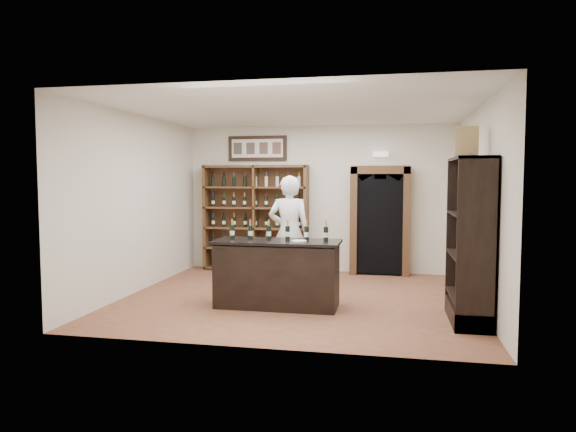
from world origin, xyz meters
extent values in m
plane|color=brown|center=(0.00, 0.00, 0.00)|extent=(5.50, 5.50, 0.00)
plane|color=white|center=(0.00, 0.00, 3.00)|extent=(5.50, 5.50, 0.00)
cube|color=silver|center=(0.00, 2.50, 1.50)|extent=(5.50, 0.04, 3.00)
cube|color=silver|center=(-2.75, 0.00, 1.50)|extent=(0.04, 5.00, 3.00)
cube|color=silver|center=(2.75, 0.00, 1.50)|extent=(0.04, 5.00, 3.00)
cube|color=#52351C|center=(-1.30, 2.47, 1.10)|extent=(2.20, 0.02, 2.20)
cube|color=#52351C|center=(-2.37, 2.29, 1.10)|extent=(0.06, 0.38, 2.20)
cube|color=#52351C|center=(-0.23, 2.29, 1.10)|extent=(0.06, 0.38, 2.20)
cube|color=#52351C|center=(-1.30, 2.29, 1.10)|extent=(0.04, 0.38, 2.20)
cube|color=#52351C|center=(-1.30, 2.29, 0.04)|extent=(2.18, 0.38, 0.04)
cube|color=#52351C|center=(-1.30, 2.29, 0.46)|extent=(2.18, 0.38, 0.04)
cube|color=#52351C|center=(-1.30, 2.29, 0.89)|extent=(2.18, 0.38, 0.03)
cube|color=#52351C|center=(-1.30, 2.29, 1.31)|extent=(2.18, 0.38, 0.04)
cube|color=#52351C|center=(-1.30, 2.29, 1.74)|extent=(2.18, 0.38, 0.04)
cube|color=#52351C|center=(-1.30, 2.29, 2.16)|extent=(2.18, 0.38, 0.04)
cube|color=black|center=(-1.30, 2.47, 2.55)|extent=(1.25, 0.04, 0.52)
cube|color=black|center=(1.25, 2.34, 1.06)|extent=(0.97, 0.29, 2.05)
cube|color=#956239|center=(0.74, 2.32, 1.07)|extent=(0.14, 0.35, 2.15)
cube|color=#956239|center=(1.76, 2.32, 1.07)|extent=(0.14, 0.35, 2.15)
cube|color=#956239|center=(1.25, 2.32, 2.09)|extent=(1.15, 0.35, 0.16)
cube|color=white|center=(1.25, 2.42, 2.40)|extent=(0.30, 0.10, 0.10)
cube|color=black|center=(-0.20, -0.60, 0.47)|extent=(1.80, 0.70, 0.94)
cube|color=black|center=(-0.20, -0.60, 0.98)|extent=(1.88, 0.78, 0.04)
cylinder|color=black|center=(-0.92, -0.53, 1.10)|extent=(0.07, 0.07, 0.21)
cylinder|color=silver|center=(-0.92, -0.53, 1.09)|extent=(0.07, 0.07, 0.07)
cylinder|color=#BF7E33|center=(-0.92, -0.53, 1.25)|extent=(0.03, 0.03, 0.09)
cylinder|color=black|center=(-0.63, -0.53, 1.10)|extent=(0.07, 0.07, 0.21)
cylinder|color=silver|center=(-0.63, -0.53, 1.09)|extent=(0.07, 0.07, 0.07)
cylinder|color=#BF7E33|center=(-0.63, -0.53, 1.25)|extent=(0.03, 0.03, 0.09)
cylinder|color=black|center=(-0.34, -0.53, 1.10)|extent=(0.07, 0.07, 0.21)
cylinder|color=silver|center=(-0.34, -0.53, 1.09)|extent=(0.07, 0.07, 0.07)
cylinder|color=#BF7E33|center=(-0.34, -0.53, 1.25)|extent=(0.03, 0.03, 0.09)
cylinder|color=black|center=(-0.06, -0.53, 1.10)|extent=(0.07, 0.07, 0.21)
cylinder|color=silver|center=(-0.06, -0.53, 1.09)|extent=(0.07, 0.07, 0.07)
cylinder|color=#BF7E33|center=(-0.06, -0.53, 1.25)|extent=(0.03, 0.03, 0.09)
cylinder|color=black|center=(0.23, -0.53, 1.10)|extent=(0.07, 0.07, 0.21)
cylinder|color=silver|center=(0.23, -0.53, 1.09)|extent=(0.07, 0.07, 0.07)
cylinder|color=#BF7E33|center=(0.23, -0.53, 1.25)|extent=(0.03, 0.03, 0.09)
cylinder|color=black|center=(0.52, -0.53, 1.10)|extent=(0.07, 0.07, 0.21)
cylinder|color=silver|center=(0.52, -0.53, 1.09)|extent=(0.07, 0.07, 0.07)
cylinder|color=#BF7E33|center=(0.52, -0.53, 1.25)|extent=(0.03, 0.03, 0.09)
cube|color=black|center=(2.72, -0.90, 1.10)|extent=(0.02, 1.20, 2.20)
cube|color=black|center=(2.49, -1.48, 1.10)|extent=(0.48, 0.04, 2.20)
cube|color=black|center=(2.49, -0.32, 1.10)|extent=(0.48, 0.04, 2.20)
cube|color=black|center=(2.49, -0.90, 2.18)|extent=(0.48, 1.20, 0.04)
cube|color=black|center=(2.49, -0.90, 0.12)|extent=(0.48, 1.20, 0.24)
cube|color=black|center=(2.49, -0.90, 0.35)|extent=(0.48, 1.16, 0.03)
cube|color=black|center=(2.49, -0.90, 0.90)|extent=(0.48, 1.16, 0.03)
cube|color=black|center=(2.49, -0.90, 1.45)|extent=(0.48, 1.16, 0.03)
imported|color=white|center=(-0.25, 0.58, 0.99)|extent=(0.74, 0.50, 1.97)
cylinder|color=silver|center=(0.15, -0.69, 1.01)|extent=(0.22, 0.22, 0.02)
cube|color=tan|center=(2.46, -0.65, 2.41)|extent=(0.31, 0.16, 0.43)
camera|label=1|loc=(1.44, -8.01, 1.92)|focal=32.00mm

